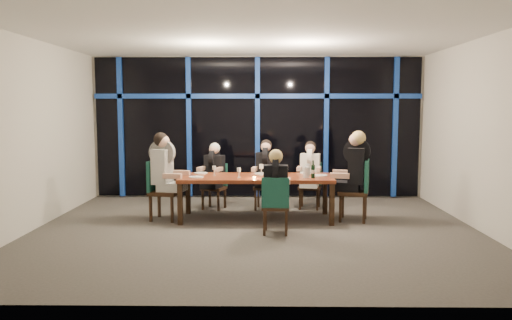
# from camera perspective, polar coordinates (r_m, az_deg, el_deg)

# --- Properties ---
(room) EXTENTS (7.04, 7.00, 3.02)m
(room) POSITION_cam_1_polar(r_m,az_deg,el_deg) (7.66, -0.06, 6.80)
(room) COLOR #4F4B45
(room) RESTS_ON ground
(window_wall) EXTENTS (6.86, 0.43, 2.94)m
(window_wall) POSITION_cam_1_polar(r_m,az_deg,el_deg) (10.60, 0.23, 4.01)
(window_wall) COLOR black
(window_wall) RESTS_ON ground
(dining_table) EXTENTS (2.60, 1.00, 0.75)m
(dining_table) POSITION_cam_1_polar(r_m,az_deg,el_deg) (8.55, 0.02, -2.31)
(dining_table) COLOR maroon
(dining_table) RESTS_ON ground
(chair_far_left) EXTENTS (0.50, 0.50, 0.86)m
(chair_far_left) POSITION_cam_1_polar(r_m,az_deg,el_deg) (9.55, -4.65, -2.69)
(chair_far_left) COLOR black
(chair_far_left) RESTS_ON ground
(chair_far_mid) EXTENTS (0.48, 0.48, 0.90)m
(chair_far_mid) POSITION_cam_1_polar(r_m,az_deg,el_deg) (9.50, 1.19, -2.57)
(chair_far_mid) COLOR black
(chair_far_mid) RESTS_ON ground
(chair_far_right) EXTENTS (0.48, 0.48, 0.88)m
(chair_far_right) POSITION_cam_1_polar(r_m,az_deg,el_deg) (9.61, 6.21, -2.58)
(chair_far_right) COLOR black
(chair_far_right) RESTS_ON ground
(chair_end_left) EXTENTS (0.55, 0.55, 1.02)m
(chair_end_left) POSITION_cam_1_polar(r_m,az_deg,el_deg) (8.70, -10.91, -3.02)
(chair_end_left) COLOR black
(chair_end_left) RESTS_ON ground
(chair_end_right) EXTENTS (0.59, 0.59, 1.05)m
(chair_end_right) POSITION_cam_1_polar(r_m,az_deg,el_deg) (8.62, 11.70, -3.03)
(chair_end_right) COLOR black
(chair_end_right) RESTS_ON ground
(chair_near_mid) EXTENTS (0.44, 0.44, 0.88)m
(chair_near_mid) POSITION_cam_1_polar(r_m,az_deg,el_deg) (7.56, 2.25, -4.87)
(chair_near_mid) COLOR black
(chair_near_mid) RESTS_ON ground
(diner_far_left) EXTENTS (0.51, 0.58, 0.83)m
(diner_far_left) POSITION_cam_1_polar(r_m,az_deg,el_deg) (9.44, -4.85, -0.69)
(diner_far_left) COLOR black
(diner_far_left) RESTS_ON ground
(diner_far_mid) EXTENTS (0.48, 0.59, 0.88)m
(diner_far_mid) POSITION_cam_1_polar(r_m,az_deg,el_deg) (9.38, 1.13, -0.47)
(diner_far_mid) COLOR black
(diner_far_mid) RESTS_ON ground
(diner_far_right) EXTENTS (0.48, 0.58, 0.86)m
(diner_far_right) POSITION_cam_1_polar(r_m,az_deg,el_deg) (9.49, 6.19, -0.55)
(diner_far_right) COLOR silver
(diner_far_right) RESTS_ON ground
(diner_end_left) EXTENTS (0.68, 0.55, 1.00)m
(diner_end_left) POSITION_cam_1_polar(r_m,az_deg,el_deg) (8.61, -10.43, -0.38)
(diner_end_left) COLOR black
(diner_end_left) RESTS_ON ground
(diner_end_right) EXTENTS (0.70, 0.60, 1.02)m
(diner_end_right) POSITION_cam_1_polar(r_m,az_deg,el_deg) (8.57, 11.17, -0.29)
(diner_end_right) COLOR black
(diner_end_right) RESTS_ON ground
(diner_near_mid) EXTENTS (0.45, 0.56, 0.86)m
(diner_near_mid) POSITION_cam_1_polar(r_m,az_deg,el_deg) (7.58, 2.29, -2.14)
(diner_near_mid) COLOR black
(diner_near_mid) RESTS_ON ground
(plate_far_left) EXTENTS (0.24, 0.24, 0.01)m
(plate_far_left) POSITION_cam_1_polar(r_m,az_deg,el_deg) (8.94, -6.33, -1.49)
(plate_far_left) COLOR white
(plate_far_left) RESTS_ON dining_table
(plate_far_mid) EXTENTS (0.24, 0.24, 0.01)m
(plate_far_mid) POSITION_cam_1_polar(r_m,az_deg,el_deg) (8.84, 0.60, -1.55)
(plate_far_mid) COLOR white
(plate_far_mid) RESTS_ON dining_table
(plate_far_right) EXTENTS (0.24, 0.24, 0.01)m
(plate_far_right) POSITION_cam_1_polar(r_m,az_deg,el_deg) (8.95, 5.80, -1.48)
(plate_far_right) COLOR white
(plate_far_right) RESTS_ON dining_table
(plate_end_left) EXTENTS (0.24, 0.24, 0.01)m
(plate_end_left) POSITION_cam_1_polar(r_m,az_deg,el_deg) (8.45, -6.83, -1.94)
(plate_end_left) COLOR white
(plate_end_left) RESTS_ON dining_table
(plate_end_right) EXTENTS (0.24, 0.24, 0.01)m
(plate_end_right) POSITION_cam_1_polar(r_m,az_deg,el_deg) (8.66, 7.41, -1.75)
(plate_end_right) COLOR white
(plate_end_right) RESTS_ON dining_table
(plate_near_mid) EXTENTS (0.24, 0.24, 0.01)m
(plate_near_mid) POSITION_cam_1_polar(r_m,az_deg,el_deg) (8.15, 2.44, -2.20)
(plate_near_mid) COLOR white
(plate_near_mid) RESTS_ON dining_table
(wine_bottle) EXTENTS (0.07, 0.07, 0.30)m
(wine_bottle) POSITION_cam_1_polar(r_m,az_deg,el_deg) (8.36, 6.54, -1.28)
(wine_bottle) COLOR black
(wine_bottle) RESTS_ON dining_table
(water_pitcher) EXTENTS (0.11, 0.10, 0.18)m
(water_pitcher) POSITION_cam_1_polar(r_m,az_deg,el_deg) (8.37, 5.77, -1.42)
(water_pitcher) COLOR silver
(water_pitcher) RESTS_ON dining_table
(tea_light) EXTENTS (0.05, 0.05, 0.03)m
(tea_light) POSITION_cam_1_polar(r_m,az_deg,el_deg) (8.28, -0.21, -2.01)
(tea_light) COLOR #FBAC4B
(tea_light) RESTS_ON dining_table
(wine_glass_a) EXTENTS (0.07, 0.07, 0.17)m
(wine_glass_a) POSITION_cam_1_polar(r_m,az_deg,el_deg) (8.35, -1.97, -1.20)
(wine_glass_a) COLOR silver
(wine_glass_a) RESTS_ON dining_table
(wine_glass_b) EXTENTS (0.07, 0.07, 0.19)m
(wine_glass_b) POSITION_cam_1_polar(r_m,az_deg,el_deg) (8.65, 0.61, -0.83)
(wine_glass_b) COLOR white
(wine_glass_b) RESTS_ON dining_table
(wine_glass_c) EXTENTS (0.07, 0.07, 0.18)m
(wine_glass_c) POSITION_cam_1_polar(r_m,az_deg,el_deg) (8.58, 3.47, -0.97)
(wine_glass_c) COLOR silver
(wine_glass_c) RESTS_ON dining_table
(wine_glass_d) EXTENTS (0.06, 0.06, 0.16)m
(wine_glass_d) POSITION_cam_1_polar(r_m,az_deg,el_deg) (8.67, -4.81, -0.97)
(wine_glass_d) COLOR silver
(wine_glass_d) RESTS_ON dining_table
(wine_glass_e) EXTENTS (0.08, 0.08, 0.20)m
(wine_glass_e) POSITION_cam_1_polar(r_m,az_deg,el_deg) (8.70, 5.88, -0.80)
(wine_glass_e) COLOR silver
(wine_glass_e) RESTS_ON dining_table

